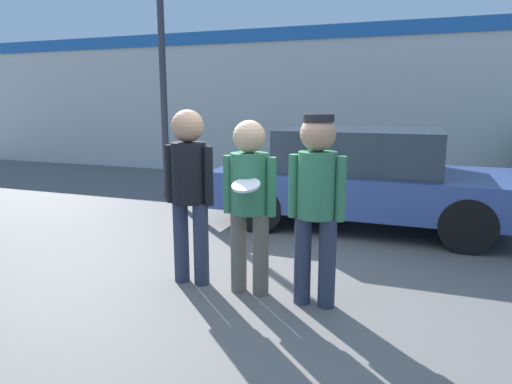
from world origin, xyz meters
The scene contains 6 objects.
ground_plane centered at (0.00, 0.00, 0.00)m, with size 56.00×56.00×0.00m, color #5B5956.
storefront_building centered at (0.00, 6.69, 1.76)m, with size 24.00×0.22×3.45m.
person_left centered at (-0.59, -0.07, 1.02)m, with size 0.50×0.33×1.71m.
person_middle_with_frisbee centered at (0.04, -0.10, 0.96)m, with size 0.51×0.53×1.62m.
person_right centered at (0.67, -0.15, 1.00)m, with size 0.49×0.32×1.68m.
parked_car_near centered at (0.71, 2.74, 0.71)m, with size 4.22×1.94×1.40m.
Camera 1 is at (1.50, -3.89, 1.78)m, focal length 32.00 mm.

